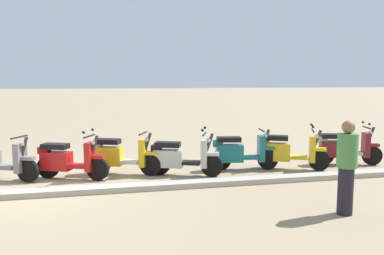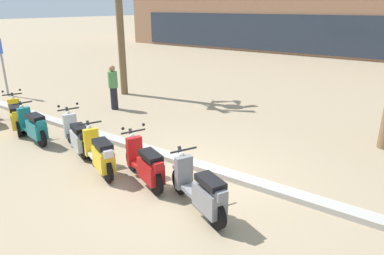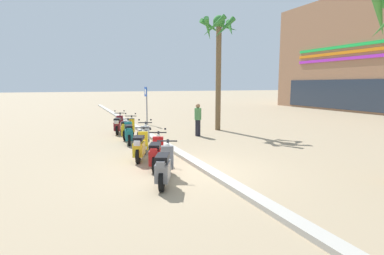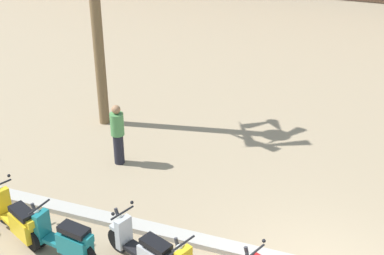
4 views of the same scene
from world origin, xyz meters
TOP-DOWN VIEW (x-y plane):
  - ground_plane at (0.00, 0.00)m, footprint 200.00×200.00m
  - curb_strip at (0.00, 0.48)m, footprint 60.00×0.36m
  - scooter_maroon_mid_rear at (-7.85, -0.80)m, footprint 1.73×0.78m
  - scooter_yellow_mid_front at (-6.13, -0.63)m, footprint 1.67×0.93m
  - scooter_teal_last_in_row at (-4.90, -0.83)m, footprint 1.73×0.63m
  - scooter_silver_mid_centre at (-3.31, -0.57)m, footprint 1.70×0.85m
  - scooter_yellow_lead_nearest at (-1.90, -1.02)m, footprint 1.69×0.88m
  - scooter_red_gap_after_mid at (-0.70, -0.80)m, footprint 1.65×0.86m
  - pedestrian_strolling_near_curb at (-5.54, 2.74)m, footprint 0.34×0.34m

SIDE VIEW (x-z plane):
  - ground_plane at x=0.00m, z-range 0.00..0.00m
  - curb_strip at x=0.00m, z-range 0.00..0.12m
  - scooter_silver_mid_centre at x=-3.31m, z-range -0.14..1.03m
  - scooter_red_gap_after_mid at x=-0.70m, z-range -0.14..1.04m
  - scooter_maroon_mid_rear at x=-7.85m, z-range -0.13..1.04m
  - scooter_teal_last_in_row at x=-4.90m, z-range -0.07..0.98m
  - scooter_yellow_lead_nearest at x=-1.90m, z-range -0.06..0.98m
  - scooter_yellow_mid_front at x=-6.13m, z-range -0.12..1.05m
  - pedestrian_strolling_near_curb at x=-5.54m, z-range 0.04..1.66m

